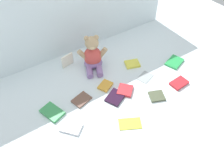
{
  "coord_description": "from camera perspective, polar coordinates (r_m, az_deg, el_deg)",
  "views": [
    {
      "loc": [
        -0.59,
        -0.99,
        1.15
      ],
      "look_at": [
        -0.0,
        -0.1,
        0.1
      ],
      "focal_mm": 36.13,
      "sensor_mm": 36.0,
      "label": 1
    }
  ],
  "objects": [
    {
      "name": "book_case_2",
      "position": [
        1.52,
        11.24,
        -5.37
      ],
      "size": [
        0.12,
        0.12,
        0.01
      ],
      "primitive_type": "cube",
      "rotation": [
        0.0,
        0.0,
        4.31
      ],
      "color": "#4B533B",
      "rests_on": "ground_plane"
    },
    {
      "name": "book_case_10",
      "position": [
        1.37,
        4.57,
        -12.23
      ],
      "size": [
        0.15,
        0.13,
        0.01
      ],
      "primitive_type": "cube",
      "rotation": [
        0.0,
        0.0,
        1.08
      ],
      "color": "yellow",
      "rests_on": "ground_plane"
    },
    {
      "name": "book_case_12",
      "position": [
        1.63,
        16.6,
        -2.08
      ],
      "size": [
        0.13,
        0.09,
        0.02
      ],
      "primitive_type": "cube",
      "rotation": [
        0.0,
        0.0,
        4.77
      ],
      "color": "red",
      "rests_on": "ground_plane"
    },
    {
      "name": "ground_plane",
      "position": [
        1.62,
        -1.87,
        -0.42
      ],
      "size": [
        3.2,
        3.2,
        0.0
      ],
      "primitive_type": "plane",
      "color": "silver"
    },
    {
      "name": "book_case_1",
      "position": [
        1.52,
        3.34,
        -4.0
      ],
      "size": [
        0.14,
        0.14,
        0.02
      ],
      "primitive_type": "cube",
      "rotation": [
        0.0,
        0.0,
        2.3
      ],
      "color": "red",
      "rests_on": "ground_plane"
    },
    {
      "name": "book_case_6",
      "position": [
        1.48,
        -7.71,
        -6.31
      ],
      "size": [
        0.13,
        0.11,
        0.01
      ],
      "primitive_type": "cube",
      "rotation": [
        0.0,
        0.0,
        1.84
      ],
      "color": "brown",
      "rests_on": "ground_plane"
    },
    {
      "name": "book_case_5",
      "position": [
        1.48,
        0.88,
        -5.73
      ],
      "size": [
        0.15,
        0.14,
        0.02
      ],
      "primitive_type": "cube",
      "rotation": [
        0.0,
        0.0,
        2.02
      ],
      "color": "black",
      "rests_on": "ground_plane"
    },
    {
      "name": "teddy_bear",
      "position": [
        1.64,
        -4.89,
        4.68
      ],
      "size": [
        0.22,
        0.23,
        0.27
      ],
      "rotation": [
        0.0,
        0.0,
        -0.43
      ],
      "color": "#D84C47",
      "rests_on": "ground_plane"
    },
    {
      "name": "book_case_9",
      "position": [
        1.63,
        8.41,
        -0.6
      ],
      "size": [
        0.13,
        0.11,
        0.01
      ],
      "primitive_type": "cube",
      "rotation": [
        0.0,
        0.0,
        1.88
      ],
      "color": "#949C9F",
      "rests_on": "ground_plane"
    },
    {
      "name": "book_case_7",
      "position": [
        1.45,
        -14.89,
        -9.18
      ],
      "size": [
        0.13,
        0.16,
        0.02
      ],
      "primitive_type": "cube",
      "rotation": [
        0.0,
        0.0,
        0.34
      ],
      "color": "#368F4E",
      "rests_on": "ground_plane"
    },
    {
      "name": "book_case_4",
      "position": [
        1.79,
        15.54,
        3.07
      ],
      "size": [
        0.16,
        0.14,
        0.01
      ],
      "primitive_type": "cube",
      "rotation": [
        0.0,
        0.0,
        1.9
      ],
      "color": "green",
      "rests_on": "ground_plane"
    },
    {
      "name": "book_case_8",
      "position": [
        1.71,
        5.15,
        2.7
      ],
      "size": [
        0.13,
        0.11,
        0.02
      ],
      "primitive_type": "cube",
      "rotation": [
        0.0,
        0.0,
        1.24
      ],
      "color": "#D9D041",
      "rests_on": "ground_plane"
    },
    {
      "name": "book_case_0",
      "position": [
        1.71,
        -11.23,
        3.54
      ],
      "size": [
        0.1,
        0.04,
        0.1
      ],
      "primitive_type": "cube",
      "rotation": [
        0.05,
        0.0,
        0.22
      ],
      "color": "white",
      "rests_on": "ground_plane"
    },
    {
      "name": "book_case_11",
      "position": [
        1.55,
        -1.69,
        -2.84
      ],
      "size": [
        0.12,
        0.11,
        0.02
      ],
      "primitive_type": "cube",
      "rotation": [
        0.0,
        0.0,
        2.03
      ],
      "color": "gold",
      "rests_on": "ground_plane"
    },
    {
      "name": "backdrop_drape",
      "position": [
        1.73,
        -9.45,
        14.79
      ],
      "size": [
        1.65,
        0.03,
        0.61
      ],
      "primitive_type": "cube",
      "color": "silver",
      "rests_on": "ground_plane"
    },
    {
      "name": "book_case_3",
      "position": [
        1.37,
        -10.32,
        -13.04
      ],
      "size": [
        0.14,
        0.14,
        0.01
      ],
      "primitive_type": "cube",
      "rotation": [
        0.0,
        0.0,
        0.71
      ],
      "color": "white",
      "rests_on": "ground_plane"
    }
  ]
}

